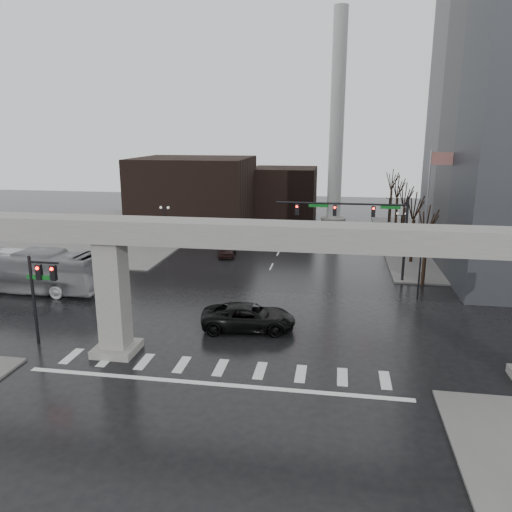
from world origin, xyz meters
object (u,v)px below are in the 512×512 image
object	(u,v)px
city_bus	(28,271)
far_car	(227,249)
signal_mast_arm	(364,219)
pickup_truck	(249,317)

from	to	relation	value
city_bus	far_car	xyz separation A→B (m)	(14.41, 15.29, -1.13)
city_bus	signal_mast_arm	bearing A→B (deg)	-71.49
city_bus	far_car	world-z (taller)	city_bus
signal_mast_arm	pickup_truck	bearing A→B (deg)	-121.43
pickup_truck	far_car	bearing A→B (deg)	9.46
pickup_truck	far_car	distance (m)	21.57
signal_mast_arm	city_bus	xyz separation A→B (m)	(-28.92, -8.31, -3.95)
city_bus	far_car	bearing A→B (deg)	-40.83
pickup_truck	city_bus	xyz separation A→B (m)	(-20.54, 5.39, 0.95)
signal_mast_arm	pickup_truck	world-z (taller)	signal_mast_arm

